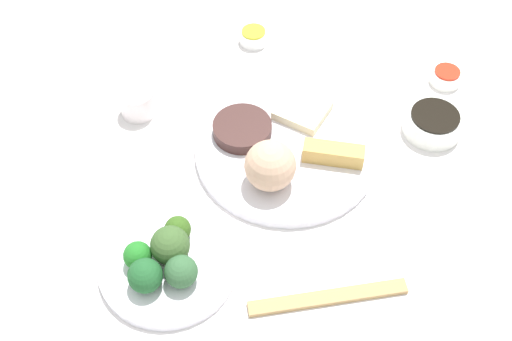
% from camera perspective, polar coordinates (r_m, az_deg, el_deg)
% --- Properties ---
extents(tabletop, '(2.20, 2.20, 0.02)m').
position_cam_1_polar(tabletop, '(0.95, 3.58, -0.24)').
color(tabletop, white).
rests_on(tabletop, ground).
extents(main_plate, '(0.29, 0.29, 0.02)m').
position_cam_1_polar(main_plate, '(0.96, 2.85, 1.98)').
color(main_plate, white).
rests_on(main_plate, tabletop).
extents(rice_scoop, '(0.08, 0.08, 0.08)m').
position_cam_1_polar(rice_scoop, '(0.88, 1.33, 0.45)').
color(rice_scoop, tan).
rests_on(rice_scoop, main_plate).
extents(spring_roll, '(0.09, 0.08, 0.03)m').
position_cam_1_polar(spring_roll, '(0.93, 7.21, 1.56)').
color(spring_roll, tan).
rests_on(spring_roll, main_plate).
extents(crab_rangoon_wonton, '(0.10, 0.10, 0.01)m').
position_cam_1_polar(crab_rangoon_wonton, '(0.99, 4.33, 5.60)').
color(crab_rangoon_wonton, beige).
rests_on(crab_rangoon_wonton, main_plate).
extents(stir_fry_heap, '(0.09, 0.09, 0.02)m').
position_cam_1_polar(stir_fry_heap, '(0.96, -1.29, 3.91)').
color(stir_fry_heap, '#3F2421').
rests_on(stir_fry_heap, main_plate).
extents(broccoli_plate, '(0.19, 0.19, 0.01)m').
position_cam_1_polar(broccoli_plate, '(0.85, -8.12, -8.54)').
color(broccoli_plate, white).
rests_on(broccoli_plate, tabletop).
extents(broccoli_floret_0, '(0.05, 0.05, 0.05)m').
position_cam_1_polar(broccoli_floret_0, '(0.83, -8.00, -6.91)').
color(broccoli_floret_0, '#3A5B2B').
rests_on(broccoli_floret_0, broccoli_plate).
extents(broccoli_floret_1, '(0.04, 0.04, 0.04)m').
position_cam_1_polar(broccoli_floret_1, '(0.85, -7.30, -5.43)').
color(broccoli_floret_1, '#355B1C').
rests_on(broccoli_floret_1, broccoli_plate).
extents(broccoli_floret_2, '(0.04, 0.04, 0.04)m').
position_cam_1_polar(broccoli_floret_2, '(0.81, -6.99, -9.32)').
color(broccoli_floret_2, '#325E37').
rests_on(broccoli_floret_2, broccoli_plate).
extents(broccoli_floret_3, '(0.05, 0.05, 0.05)m').
position_cam_1_polar(broccoli_floret_3, '(0.81, -10.27, -9.61)').
color(broccoli_floret_3, '#1F5729').
rests_on(broccoli_floret_3, broccoli_plate).
extents(broccoli_floret_4, '(0.04, 0.04, 0.04)m').
position_cam_1_polar(broccoli_floret_4, '(0.83, -10.96, -7.78)').
color(broccoli_floret_4, '#227424').
rests_on(broccoli_floret_4, broccoli_plate).
extents(soy_sauce_bowl, '(0.09, 0.09, 0.03)m').
position_cam_1_polar(soy_sauce_bowl, '(1.02, 16.14, 4.23)').
color(soy_sauce_bowl, white).
rests_on(soy_sauce_bowl, tabletop).
extents(soy_sauce_bowl_liquid, '(0.08, 0.08, 0.00)m').
position_cam_1_polar(soy_sauce_bowl_liquid, '(1.01, 16.37, 4.93)').
color(soy_sauce_bowl_liquid, black).
rests_on(soy_sauce_bowl_liquid, soy_sauce_bowl).
extents(sauce_ramekin_sweet_and_sour, '(0.05, 0.05, 0.02)m').
position_cam_1_polar(sauce_ramekin_sweet_and_sour, '(1.11, 17.24, 8.29)').
color(sauce_ramekin_sweet_and_sour, white).
rests_on(sauce_ramekin_sweet_and_sour, tabletop).
extents(sauce_ramekin_sweet_and_sour_liquid, '(0.04, 0.04, 0.00)m').
position_cam_1_polar(sauce_ramekin_sweet_and_sour_liquid, '(1.11, 17.40, 8.77)').
color(sauce_ramekin_sweet_and_sour_liquid, red).
rests_on(sauce_ramekin_sweet_and_sour_liquid, sauce_ramekin_sweet_and_sour).
extents(sauce_ramekin_hot_mustard, '(0.05, 0.05, 0.02)m').
position_cam_1_polar(sauce_ramekin_hot_mustard, '(1.14, -0.23, 12.31)').
color(sauce_ramekin_hot_mustard, white).
rests_on(sauce_ramekin_hot_mustard, tabletop).
extents(sauce_ramekin_hot_mustard_liquid, '(0.04, 0.04, 0.00)m').
position_cam_1_polar(sauce_ramekin_hot_mustard_liquid, '(1.14, -0.23, 12.81)').
color(sauce_ramekin_hot_mustard_liquid, yellow).
rests_on(sauce_ramekin_hot_mustard_liquid, sauce_ramekin_hot_mustard).
extents(teacup, '(0.06, 0.06, 0.05)m').
position_cam_1_polar(teacup, '(1.02, -10.98, 6.29)').
color(teacup, white).
rests_on(teacup, tabletop).
extents(chopsticks_pair, '(0.20, 0.11, 0.01)m').
position_cam_1_polar(chopsticks_pair, '(0.83, 6.72, -11.66)').
color(chopsticks_pair, '#A9844F').
rests_on(chopsticks_pair, tabletop).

